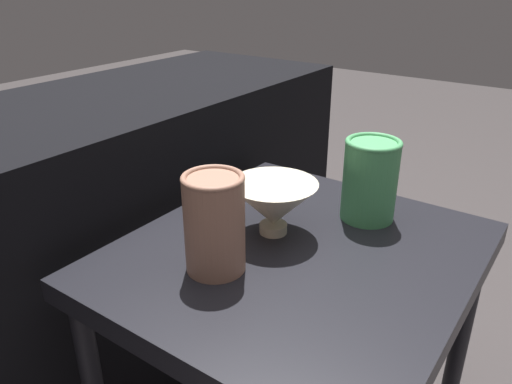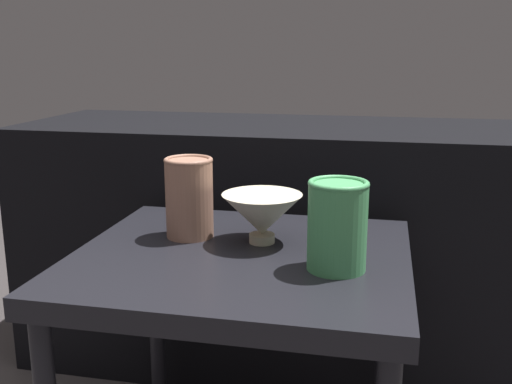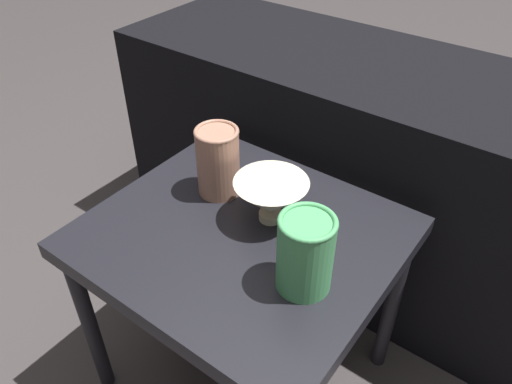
# 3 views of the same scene
# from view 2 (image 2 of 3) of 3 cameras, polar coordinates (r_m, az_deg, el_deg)

# --- Properties ---
(table) EXTENTS (0.62, 0.55, 0.51)m
(table) POSITION_cam_2_polar(r_m,az_deg,el_deg) (1.14, -1.39, -8.58)
(table) COLOR black
(table) RESTS_ON ground_plane
(couch_backdrop) EXTENTS (1.46, 0.50, 0.68)m
(couch_backdrop) POSITION_cam_2_polar(r_m,az_deg,el_deg) (1.71, 3.10, -4.98)
(couch_backdrop) COLOR black
(couch_backdrop) RESTS_ON ground_plane
(bowl) EXTENTS (0.16, 0.16, 0.10)m
(bowl) POSITION_cam_2_polar(r_m,az_deg,el_deg) (1.16, 0.58, -2.19)
(bowl) COLOR beige
(bowl) RESTS_ON table
(vase_textured_left) EXTENTS (0.10, 0.10, 0.16)m
(vase_textured_left) POSITION_cam_2_polar(r_m,az_deg,el_deg) (1.20, -6.37, -0.42)
(vase_textured_left) COLOR #996B56
(vase_textured_left) RESTS_ON table
(vase_colorful_right) EXTENTS (0.10, 0.10, 0.16)m
(vase_colorful_right) POSITION_cam_2_polar(r_m,az_deg,el_deg) (1.02, 7.75, -3.06)
(vase_colorful_right) COLOR #47995B
(vase_colorful_right) RESTS_ON table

